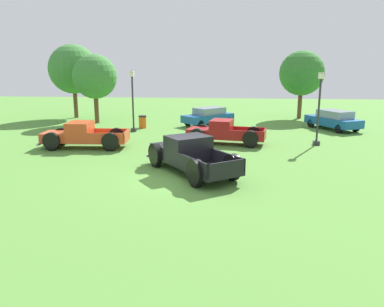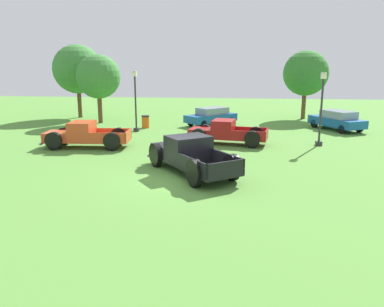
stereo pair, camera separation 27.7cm
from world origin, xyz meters
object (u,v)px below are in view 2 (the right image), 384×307
Objects in this scene: oak_tree_east at (77,69)px; sedan_distant_a at (211,116)px; pickup_truck_behind_right at (81,135)px; oak_tree_center at (306,73)px; sedan_distant_b at (337,120)px; pickup_truck_behind_left at (222,132)px; oak_tree_west at (98,77)px; pickup_truck_foreground at (188,154)px; lamp_post_near at (321,107)px; trash_can at (145,122)px; lamp_post_far at (135,100)px.

sedan_distant_a is at bearing -15.33° from oak_tree_east.
pickup_truck_behind_right is 20.62m from oak_tree_center.
oak_tree_east is at bearing 168.06° from sedan_distant_b.
pickup_truck_behind_right is 0.78× the size of oak_tree_east.
oak_tree_center is (6.72, 12.00, 3.25)m from pickup_truck_behind_left.
oak_tree_west reaches higher than sedan_distant_b.
pickup_truck_foreground is 0.98× the size of oak_tree_west.
oak_tree_west reaches higher than pickup_truck_behind_right.
pickup_truck_foreground is at bearing -54.76° from oak_tree_east.
oak_tree_east is at bearing -175.84° from oak_tree_center.
pickup_truck_foreground is 1.25× the size of lamp_post_near.
trash_can is (-14.17, -0.69, -0.27)m from sedan_distant_b.
lamp_post_far is at bearing -145.96° from sedan_distant_a.
trash_can is at bearing 156.20° from lamp_post_near.
trash_can is at bearing -35.66° from oak_tree_east.
pickup_truck_behind_right is (-6.74, 4.40, -0.06)m from pickup_truck_foreground.
sedan_distant_b is (8.15, 6.01, 0.06)m from pickup_truck_behind_left.
lamp_post_far is at bearing -43.25° from oak_tree_west.
oak_tree_west reaches higher than pickup_truck_foreground.
pickup_truck_foreground is 16.83m from oak_tree_west.
oak_tree_center reaches higher than oak_tree_west.
lamp_post_near is at bearing -45.84° from sedan_distant_a.
oak_tree_center is at bearing 103.50° from sedan_distant_b.
pickup_truck_foreground is 0.84× the size of oak_tree_east.
oak_tree_center is (14.77, 14.03, 3.23)m from pickup_truck_behind_right.
lamp_post_far is 0.67× the size of oak_tree_east.
lamp_post_far reaches higher than sedan_distant_a.
pickup_truck_behind_left is 1.20× the size of sedan_distant_a.
oak_tree_east reaches higher than sedan_distant_a.
sedan_distant_b is at bearing -4.59° from oak_tree_west.
lamp_post_far is (-12.04, 3.59, -0.00)m from lamp_post_near.
pickup_truck_behind_right is 1.10× the size of sedan_distant_b.
trash_can is at bearing -26.82° from oak_tree_west.
oak_tree_east is (-12.16, 3.33, 3.56)m from sedan_distant_a.
trash_can is at bearing 74.46° from pickup_truck_behind_right.
pickup_truck_behind_left is 0.84× the size of oak_tree_center.
pickup_truck_behind_right is at bearing -105.54° from trash_can.
sedan_distant_a reaches higher than trash_can.
oak_tree_center reaches higher than trash_can.
lamp_post_near is 1.00× the size of lamp_post_far.
pickup_truck_behind_right is 1.21× the size of sedan_distant_a.
pickup_truck_foreground is at bearing -33.12° from pickup_truck_behind_right.
trash_can is (-6.01, 5.32, -0.22)m from pickup_truck_behind_left.
oak_tree_west is (-18.46, 1.48, 2.98)m from sedan_distant_b.
pickup_truck_behind_left is at bearing -81.00° from sedan_distant_a.
lamp_post_far is (-14.46, -2.28, 1.51)m from sedan_distant_b.
pickup_truck_behind_left is at bearing -178.61° from lamp_post_near.
pickup_truck_behind_left is 14.13m from oak_tree_center.
pickup_truck_foreground is 8.05m from pickup_truck_behind_right.
oak_tree_west is at bearing -45.61° from oak_tree_east.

